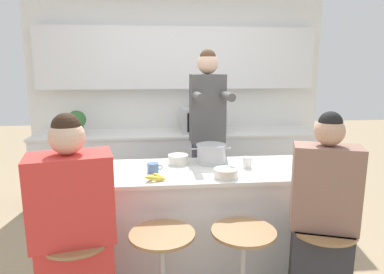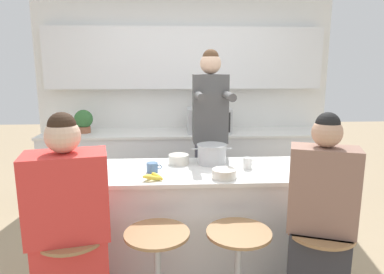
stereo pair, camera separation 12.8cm
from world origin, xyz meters
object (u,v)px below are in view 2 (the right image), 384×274
object	(u,v)px
bar_stool_rightmost	(318,272)
potted_plant	(84,120)
cooking_pot	(212,154)
fruit_bowl	(179,159)
bar_stool_center_left	(158,273)
banana_bunch	(153,177)
coffee_cup_far	(248,163)
microwave	(209,120)
kitchen_island	(192,222)
bar_stool_center_right	(238,271)
person_seated_near	(319,234)
person_cooking	(210,146)
coffee_cup_near	(152,167)
person_wrapped_blanket	(70,236)

from	to	relation	value
bar_stool_rightmost	potted_plant	distance (m)	3.04
cooking_pot	fruit_bowl	distance (m)	0.28
bar_stool_center_left	banana_bunch	bearing A→B (deg)	96.50
coffee_cup_far	bar_stool_rightmost	bearing A→B (deg)	-63.46
bar_stool_center_left	bar_stool_rightmost	size ratio (longest dim) A/B	1.00
microwave	cooking_pot	bearing A→B (deg)	-94.65
kitchen_island	bar_stool_center_right	size ratio (longest dim) A/B	2.83
bar_stool_center_right	person_seated_near	distance (m)	0.58
bar_stool_rightmost	person_seated_near	xyz separation A→B (m)	(-0.00, 0.02, 0.25)
bar_stool_center_left	potted_plant	bearing A→B (deg)	114.44
fruit_bowl	potted_plant	bearing A→B (deg)	129.95
person_cooking	coffee_cup_near	xyz separation A→B (m)	(-0.52, -0.67, -0.01)
microwave	fruit_bowl	bearing A→B (deg)	-106.52
person_cooking	cooking_pot	bearing A→B (deg)	-94.66
bar_stool_center_right	coffee_cup_far	world-z (taller)	coffee_cup_far
kitchen_island	person_seated_near	bearing A→B (deg)	-39.80
bar_stool_rightmost	microwave	distance (m)	2.30
bar_stool_center_right	bar_stool_rightmost	size ratio (longest dim) A/B	1.00
person_cooking	person_seated_near	world-z (taller)	person_cooking
person_seated_near	bar_stool_center_right	bearing A→B (deg)	-161.50
kitchen_island	coffee_cup_far	size ratio (longest dim) A/B	19.05
kitchen_island	microwave	distance (m)	1.62
microwave	potted_plant	bearing A→B (deg)	178.64
kitchen_island	potted_plant	world-z (taller)	potted_plant
person_seated_near	cooking_pot	xyz separation A→B (m)	(-0.61, 0.81, 0.33)
bar_stool_center_left	coffee_cup_far	size ratio (longest dim) A/B	6.74
person_cooking	coffee_cup_near	world-z (taller)	person_cooking
person_cooking	bar_stool_center_right	bearing A→B (deg)	-88.10
cooking_pot	banana_bunch	bearing A→B (deg)	-139.00
bar_stool_center_right	person_wrapped_blanket	distance (m)	1.09
bar_stool_rightmost	fruit_bowl	world-z (taller)	fruit_bowl
person_cooking	potted_plant	world-z (taller)	person_cooking
kitchen_island	microwave	bearing A→B (deg)	79.26
person_wrapped_blanket	fruit_bowl	xyz separation A→B (m)	(0.68, 0.82, 0.26)
bar_stool_center_right	coffee_cup_far	bearing A→B (deg)	73.83
cooking_pot	kitchen_island	bearing A→B (deg)	-136.78
bar_stool_center_left	coffee_cup_near	size ratio (longest dim) A/B	5.77
bar_stool_center_left	potted_plant	distance (m)	2.44
bar_stool_center_right	cooking_pot	bearing A→B (deg)	96.23
bar_stool_center_right	banana_bunch	size ratio (longest dim) A/B	4.02
bar_stool_rightmost	person_cooking	world-z (taller)	person_cooking
person_cooking	person_seated_near	bearing A→B (deg)	-66.09
bar_stool_rightmost	banana_bunch	bearing A→B (deg)	158.81
person_wrapped_blanket	cooking_pot	size ratio (longest dim) A/B	4.28
person_wrapped_blanket	banana_bunch	size ratio (longest dim) A/B	8.52
person_cooking	banana_bunch	distance (m)	1.00
bar_stool_rightmost	banana_bunch	xyz separation A→B (m)	(-1.08, 0.42, 0.53)
kitchen_island	banana_bunch	size ratio (longest dim) A/B	11.37
bar_stool_center_right	coffee_cup_far	distance (m)	0.86
person_wrapped_blanket	coffee_cup_far	xyz separation A→B (m)	(1.23, 0.65, 0.26)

